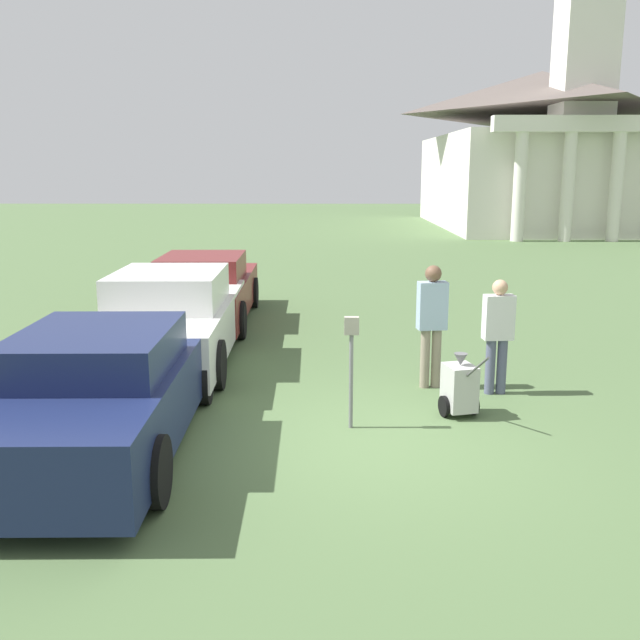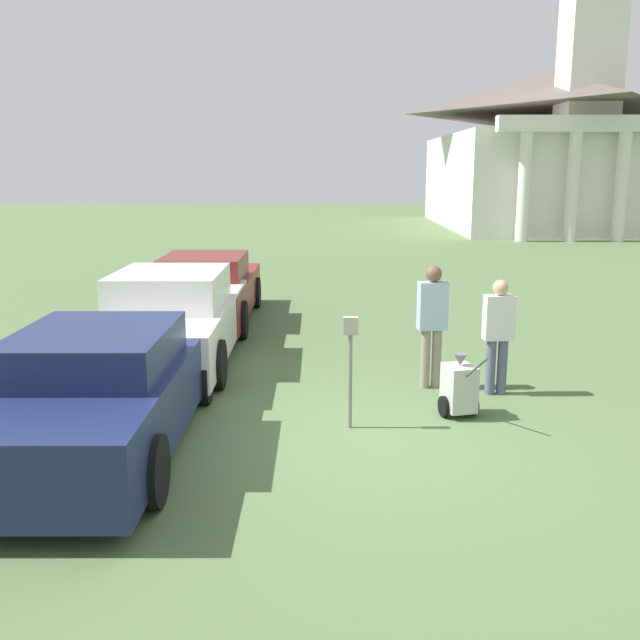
# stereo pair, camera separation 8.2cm
# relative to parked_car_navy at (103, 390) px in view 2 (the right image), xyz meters

# --- Properties ---
(ground_plane) EXTENTS (120.00, 120.00, 0.00)m
(ground_plane) POSITION_rel_parked_car_navy_xyz_m (2.97, 0.18, -0.69)
(ground_plane) COLOR #4C663D
(parked_car_navy) EXTENTS (2.07, 5.00, 1.45)m
(parked_car_navy) POSITION_rel_parked_car_navy_xyz_m (0.00, 0.00, 0.00)
(parked_car_navy) COLOR #19234C
(parked_car_navy) RESTS_ON ground_plane
(parked_car_white) EXTENTS (2.15, 5.14, 1.56)m
(parked_car_white) POSITION_rel_parked_car_navy_xyz_m (0.00, 3.80, 0.04)
(parked_car_white) COLOR silver
(parked_car_white) RESTS_ON ground_plane
(parked_car_maroon) EXTENTS (2.07, 5.06, 1.44)m
(parked_car_maroon) POSITION_rel_parked_car_navy_xyz_m (0.00, 7.00, -0.01)
(parked_car_maroon) COLOR maroon
(parked_car_maroon) RESTS_ON ground_plane
(parking_meter) EXTENTS (0.18, 0.09, 1.42)m
(parking_meter) POSITION_rel_parked_car_navy_xyz_m (2.88, 0.66, 0.30)
(parking_meter) COLOR slate
(parking_meter) RESTS_ON ground_plane
(person_worker) EXTENTS (0.44, 0.27, 1.83)m
(person_worker) POSITION_rel_parked_car_navy_xyz_m (4.12, 2.38, 0.36)
(person_worker) COLOR gray
(person_worker) RESTS_ON ground_plane
(person_supervisor) EXTENTS (0.44, 0.25, 1.67)m
(person_supervisor) POSITION_rel_parked_car_navy_xyz_m (5.02, 2.08, 0.26)
(person_supervisor) COLOR #515670
(person_supervisor) RESTS_ON ground_plane
(equipment_cart) EXTENTS (0.52, 1.00, 1.00)m
(equipment_cart) POSITION_rel_parked_car_navy_xyz_m (4.32, 1.13, -0.30)
(equipment_cart) COLOR #B2B2AD
(equipment_cart) RESTS_ON ground_plane
(church) EXTENTS (10.96, 17.22, 20.32)m
(church) POSITION_rel_parked_car_navy_xyz_m (14.47, 32.63, 3.94)
(church) COLOR silver
(church) RESTS_ON ground_plane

